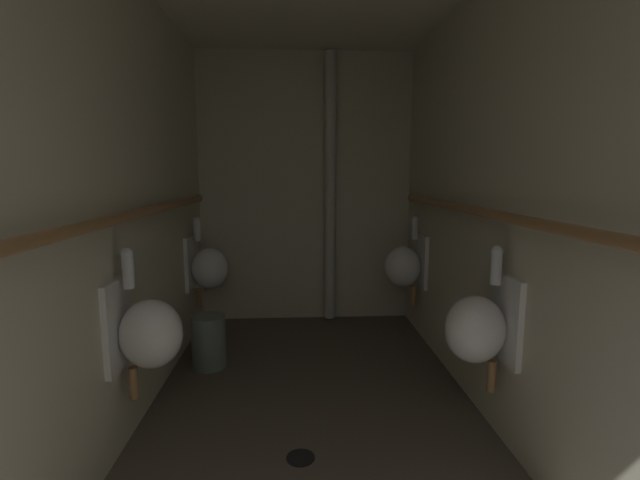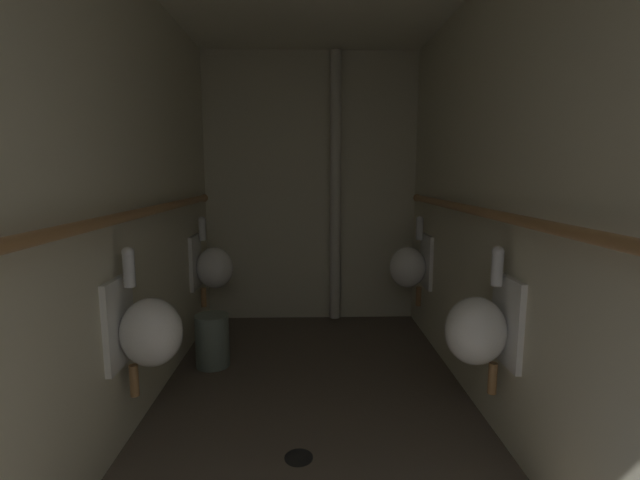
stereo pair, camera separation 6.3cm
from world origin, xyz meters
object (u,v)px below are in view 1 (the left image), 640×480
urinal_left_far (207,267)px  urinal_right_mid (479,327)px  floor_drain (301,457)px  urinal_right_far (405,265)px  standpipe_back_wall (330,190)px  urinal_left_mid (147,332)px  waste_bin (209,342)px

urinal_left_far → urinal_right_mid: same height
floor_drain → urinal_right_far: bearing=60.7°
floor_drain → standpipe_back_wall: bearing=81.6°
urinal_right_far → standpipe_back_wall: 0.96m
urinal_left_mid → standpipe_back_wall: size_ratio=0.32×
standpipe_back_wall → waste_bin: 1.70m
waste_bin → urinal_left_mid: bearing=-96.3°
urinal_right_mid → standpipe_back_wall: bearing=107.1°
urinal_right_mid → floor_drain: urinal_right_mid is taller
standpipe_back_wall → waste_bin: standpipe_back_wall is taller
urinal_right_mid → urinal_right_far: size_ratio=1.00×
urinal_left_mid → urinal_left_far: size_ratio=1.00×
urinal_left_mid → floor_drain: urinal_left_mid is taller
urinal_right_far → floor_drain: 1.93m
urinal_left_far → waste_bin: urinal_left_far is taller
urinal_right_mid → urinal_right_far: (0.00, 1.50, 0.00)m
urinal_right_mid → standpipe_back_wall: size_ratio=0.32×
urinal_right_mid → standpipe_back_wall: (-0.60, 1.94, 0.61)m
waste_bin → floor_drain: bearing=-59.2°
urinal_left_far → standpipe_back_wall: standpipe_back_wall is taller
urinal_left_far → waste_bin: 0.70m
urinal_left_far → urinal_right_far: bearing=-0.7°
urinal_left_mid → urinal_right_mid: 1.64m
urinal_right_far → waste_bin: size_ratio=2.01×
waste_bin → standpipe_back_wall: bearing=46.2°
urinal_left_mid → urinal_left_far: (0.00, 1.49, 0.00)m
standpipe_back_wall → waste_bin: size_ratio=6.37×
urinal_right_mid → floor_drain: size_ratio=5.39×
urinal_left_far → urinal_right_far: size_ratio=1.00×
urinal_left_far → floor_drain: (0.74, -1.62, -0.61)m
urinal_left_mid → urinal_left_far: 1.49m
urinal_left_mid → urinal_right_mid: bearing=-0.9°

